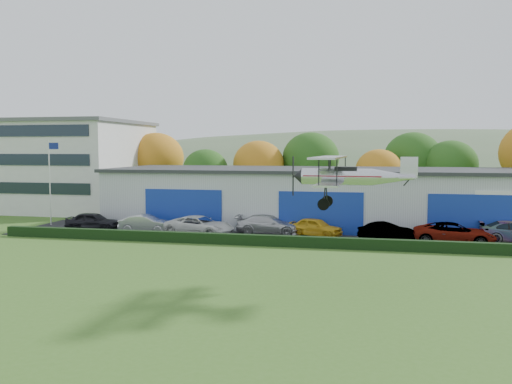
% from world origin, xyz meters
% --- Properties ---
extents(ground, '(300.00, 300.00, 0.00)m').
position_xyz_m(ground, '(0.00, 0.00, 0.00)').
color(ground, '#3C6520').
rests_on(ground, ground).
extents(apron, '(48.00, 9.00, 0.05)m').
position_xyz_m(apron, '(3.00, 21.00, 0.03)').
color(apron, black).
rests_on(apron, ground).
extents(hedge, '(46.00, 0.60, 0.80)m').
position_xyz_m(hedge, '(3.00, 16.20, 0.40)').
color(hedge, black).
rests_on(hedge, ground).
extents(hangar, '(40.60, 12.60, 5.30)m').
position_xyz_m(hangar, '(5.00, 27.98, 2.66)').
color(hangar, '#B2B7BC').
rests_on(hangar, ground).
extents(office_block, '(20.60, 15.60, 10.40)m').
position_xyz_m(office_block, '(-28.00, 35.00, 5.21)').
color(office_block, silver).
rests_on(office_block, ground).
extents(flagpole, '(1.05, 0.10, 8.00)m').
position_xyz_m(flagpole, '(-19.88, 22.00, 4.78)').
color(flagpole, silver).
rests_on(flagpole, ground).
extents(tree_belt, '(75.70, 13.22, 10.12)m').
position_xyz_m(tree_belt, '(0.85, 40.62, 5.61)').
color(tree_belt, '#3D2614').
rests_on(tree_belt, ground).
extents(distant_hills, '(430.00, 196.00, 56.00)m').
position_xyz_m(distant_hills, '(-4.38, 140.00, -13.05)').
color(distant_hills, '#4C6642').
rests_on(distant_hills, ground).
extents(car_0, '(4.83, 2.34, 1.59)m').
position_xyz_m(car_0, '(-14.58, 20.01, 0.84)').
color(car_0, black).
rests_on(car_0, apron).
extents(car_1, '(4.60, 1.84, 1.49)m').
position_xyz_m(car_1, '(-9.62, 19.95, 0.79)').
color(car_1, silver).
rests_on(car_1, apron).
extents(car_2, '(6.21, 3.84, 1.60)m').
position_xyz_m(car_2, '(-4.62, 19.31, 0.85)').
color(car_2, silver).
rests_on(car_2, apron).
extents(car_3, '(5.47, 2.28, 1.58)m').
position_xyz_m(car_3, '(0.76, 21.23, 0.84)').
color(car_3, silver).
rests_on(car_3, apron).
extents(car_4, '(4.75, 3.15, 1.50)m').
position_xyz_m(car_4, '(4.71, 20.92, 0.80)').
color(car_4, gold).
rests_on(car_4, apron).
extents(car_5, '(4.76, 2.93, 1.48)m').
position_xyz_m(car_5, '(10.43, 19.60, 0.79)').
color(car_5, gray).
rests_on(car_5, apron).
extents(car_6, '(6.00, 3.05, 1.63)m').
position_xyz_m(car_6, '(15.16, 19.39, 0.86)').
color(car_6, gray).
rests_on(car_6, apron).
extents(biplane, '(6.36, 7.26, 2.73)m').
position_xyz_m(biplane, '(7.79, 5.98, 5.82)').
color(biplane, '#BCBCC3').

